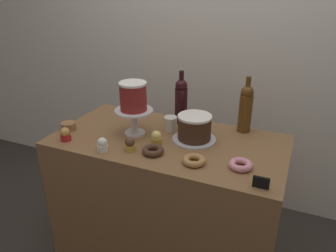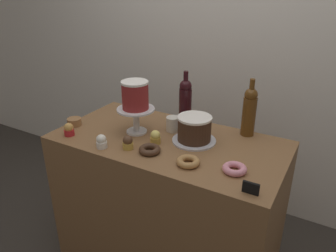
{
  "view_description": "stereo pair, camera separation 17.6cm",
  "coord_description": "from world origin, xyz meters",
  "px_view_note": "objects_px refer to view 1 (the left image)",
  "views": [
    {
      "loc": [
        0.64,
        -1.48,
        1.71
      ],
      "look_at": [
        0.0,
        0.0,
        0.98
      ],
      "focal_mm": 34.87,
      "sensor_mm": 36.0,
      "label": 1
    },
    {
      "loc": [
        0.79,
        -1.4,
        1.71
      ],
      "look_at": [
        0.0,
        0.0,
        0.98
      ],
      "focal_mm": 34.87,
      "sensor_mm": 36.0,
      "label": 2
    }
  ],
  "objects_px": {
    "cake_stand_pedestal": "(134,118)",
    "price_sign_chalkboard": "(261,182)",
    "cookie_stack": "(69,126)",
    "donut_pink": "(241,165)",
    "coffee_cup_ceramic": "(171,124)",
    "chocolate_round_cake": "(195,127)",
    "cupcake_chocolate": "(130,144)",
    "cupcake_vanilla": "(103,145)",
    "donut_maple": "(194,160)",
    "wine_bottle_amber": "(246,108)",
    "wine_bottle_dark_red": "(181,100)",
    "white_layer_cake": "(133,96)",
    "donut_chocolate": "(153,150)",
    "cupcake_lemon": "(156,138)",
    "cupcake_caramel": "(65,134)"
  },
  "relations": [
    {
      "from": "cake_stand_pedestal",
      "to": "price_sign_chalkboard",
      "type": "relative_size",
      "value": 3.04
    },
    {
      "from": "cookie_stack",
      "to": "price_sign_chalkboard",
      "type": "xyz_separation_m",
      "value": [
        1.12,
        -0.15,
        0.0
      ]
    },
    {
      "from": "donut_pink",
      "to": "coffee_cup_ceramic",
      "type": "xyz_separation_m",
      "value": [
        -0.46,
        0.25,
        0.03
      ]
    },
    {
      "from": "chocolate_round_cake",
      "to": "cupcake_chocolate",
      "type": "relative_size",
      "value": 2.47
    },
    {
      "from": "cupcake_vanilla",
      "to": "cupcake_chocolate",
      "type": "bearing_deg",
      "value": 25.19
    },
    {
      "from": "donut_maple",
      "to": "coffee_cup_ceramic",
      "type": "distance_m",
      "value": 0.39
    },
    {
      "from": "wine_bottle_amber",
      "to": "wine_bottle_dark_red",
      "type": "bearing_deg",
      "value": -175.02
    },
    {
      "from": "cake_stand_pedestal",
      "to": "chocolate_round_cake",
      "type": "height_order",
      "value": "cake_stand_pedestal"
    },
    {
      "from": "white_layer_cake",
      "to": "wine_bottle_amber",
      "type": "distance_m",
      "value": 0.63
    },
    {
      "from": "wine_bottle_amber",
      "to": "cupcake_vanilla",
      "type": "height_order",
      "value": "wine_bottle_amber"
    },
    {
      "from": "chocolate_round_cake",
      "to": "price_sign_chalkboard",
      "type": "relative_size",
      "value": 2.62
    },
    {
      "from": "cupcake_chocolate",
      "to": "white_layer_cake",
      "type": "bearing_deg",
      "value": 111.64
    },
    {
      "from": "donut_chocolate",
      "to": "price_sign_chalkboard",
      "type": "relative_size",
      "value": 1.6
    },
    {
      "from": "donut_chocolate",
      "to": "coffee_cup_ceramic",
      "type": "xyz_separation_m",
      "value": [
        -0.02,
        0.29,
        0.03
      ]
    },
    {
      "from": "chocolate_round_cake",
      "to": "cupcake_vanilla",
      "type": "bearing_deg",
      "value": -141.97
    },
    {
      "from": "donut_maple",
      "to": "donut_pink",
      "type": "relative_size",
      "value": 1.0
    },
    {
      "from": "chocolate_round_cake",
      "to": "donut_chocolate",
      "type": "height_order",
      "value": "chocolate_round_cake"
    },
    {
      "from": "wine_bottle_dark_red",
      "to": "wine_bottle_amber",
      "type": "height_order",
      "value": "same"
    },
    {
      "from": "cupcake_vanilla",
      "to": "donut_chocolate",
      "type": "distance_m",
      "value": 0.26
    },
    {
      "from": "white_layer_cake",
      "to": "donut_chocolate",
      "type": "height_order",
      "value": "white_layer_cake"
    },
    {
      "from": "wine_bottle_dark_red",
      "to": "cookie_stack",
      "type": "bearing_deg",
      "value": -147.87
    },
    {
      "from": "wine_bottle_amber",
      "to": "cupcake_chocolate",
      "type": "relative_size",
      "value": 4.38
    },
    {
      "from": "white_layer_cake",
      "to": "cupcake_lemon",
      "type": "distance_m",
      "value": 0.26
    },
    {
      "from": "cake_stand_pedestal",
      "to": "white_layer_cake",
      "type": "bearing_deg",
      "value": 0.0
    },
    {
      "from": "cake_stand_pedestal",
      "to": "cookie_stack",
      "type": "height_order",
      "value": "cake_stand_pedestal"
    },
    {
      "from": "chocolate_round_cake",
      "to": "wine_bottle_amber",
      "type": "relative_size",
      "value": 0.56
    },
    {
      "from": "cake_stand_pedestal",
      "to": "donut_maple",
      "type": "bearing_deg",
      "value": -22.85
    },
    {
      "from": "cupcake_vanilla",
      "to": "price_sign_chalkboard",
      "type": "distance_m",
      "value": 0.79
    },
    {
      "from": "coffee_cup_ceramic",
      "to": "donut_maple",
      "type": "bearing_deg",
      "value": -50.24
    },
    {
      "from": "cupcake_lemon",
      "to": "cupcake_chocolate",
      "type": "xyz_separation_m",
      "value": [
        -0.09,
        -0.12,
        0.0
      ]
    },
    {
      "from": "cupcake_chocolate",
      "to": "wine_bottle_amber",
      "type": "bearing_deg",
      "value": 44.02
    },
    {
      "from": "wine_bottle_dark_red",
      "to": "cupcake_vanilla",
      "type": "distance_m",
      "value": 0.56
    },
    {
      "from": "cupcake_lemon",
      "to": "coffee_cup_ceramic",
      "type": "height_order",
      "value": "coffee_cup_ceramic"
    },
    {
      "from": "cupcake_vanilla",
      "to": "price_sign_chalkboard",
      "type": "relative_size",
      "value": 1.06
    },
    {
      "from": "chocolate_round_cake",
      "to": "donut_pink",
      "type": "xyz_separation_m",
      "value": [
        0.29,
        -0.19,
        -0.06
      ]
    },
    {
      "from": "wine_bottle_amber",
      "to": "cupcake_caramel",
      "type": "xyz_separation_m",
      "value": [
        -0.87,
        -0.51,
        -0.11
      ]
    },
    {
      "from": "wine_bottle_dark_red",
      "to": "cupcake_caramel",
      "type": "xyz_separation_m",
      "value": [
        -0.49,
        -0.47,
        -0.11
      ]
    },
    {
      "from": "white_layer_cake",
      "to": "chocolate_round_cake",
      "type": "height_order",
      "value": "white_layer_cake"
    },
    {
      "from": "cupcake_lemon",
      "to": "donut_pink",
      "type": "xyz_separation_m",
      "value": [
        0.47,
        -0.07,
        -0.02
      ]
    },
    {
      "from": "chocolate_round_cake",
      "to": "wine_bottle_amber",
      "type": "distance_m",
      "value": 0.33
    },
    {
      "from": "wine_bottle_amber",
      "to": "cupcake_chocolate",
      "type": "xyz_separation_m",
      "value": [
        -0.49,
        -0.47,
        -0.11
      ]
    },
    {
      "from": "wine_bottle_dark_red",
      "to": "wine_bottle_amber",
      "type": "bearing_deg",
      "value": 4.98
    },
    {
      "from": "cake_stand_pedestal",
      "to": "wine_bottle_amber",
      "type": "relative_size",
      "value": 0.65
    },
    {
      "from": "donut_pink",
      "to": "donut_chocolate",
      "type": "bearing_deg",
      "value": -175.18
    },
    {
      "from": "wine_bottle_dark_red",
      "to": "donut_pink",
      "type": "xyz_separation_m",
      "value": [
        0.45,
        -0.38,
        -0.13
      ]
    },
    {
      "from": "donut_chocolate",
      "to": "cookie_stack",
      "type": "bearing_deg",
      "value": 173.82
    },
    {
      "from": "cake_stand_pedestal",
      "to": "donut_pink",
      "type": "distance_m",
      "value": 0.65
    },
    {
      "from": "cake_stand_pedestal",
      "to": "cupcake_vanilla",
      "type": "bearing_deg",
      "value": -102.07
    },
    {
      "from": "chocolate_round_cake",
      "to": "cookie_stack",
      "type": "xyz_separation_m",
      "value": [
        -0.72,
        -0.16,
        -0.06
      ]
    },
    {
      "from": "price_sign_chalkboard",
      "to": "cupcake_vanilla",
      "type": "bearing_deg",
      "value": 179.26
    }
  ]
}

